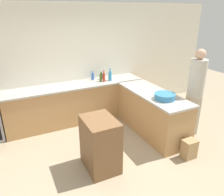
# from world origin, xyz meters

# --- Properties ---
(ground_plane) EXTENTS (14.00, 14.00, 0.00)m
(ground_plane) POSITION_xyz_m (0.00, 0.00, 0.00)
(ground_plane) COLOR tan
(wall_back) EXTENTS (8.00, 0.06, 2.70)m
(wall_back) POSITION_xyz_m (0.00, 2.19, 1.35)
(wall_back) COLOR silver
(wall_back) RESTS_ON ground_plane
(counter_back) EXTENTS (3.27, 0.65, 0.92)m
(counter_back) POSITION_xyz_m (0.00, 1.84, 0.46)
(counter_back) COLOR tan
(counter_back) RESTS_ON ground_plane
(counter_peninsula) EXTENTS (0.69, 1.87, 0.92)m
(counter_peninsula) POSITION_xyz_m (1.29, 0.61, 0.46)
(counter_peninsula) COLOR tan
(counter_peninsula) RESTS_ON ground_plane
(island_table) EXTENTS (0.50, 0.67, 0.91)m
(island_table) POSITION_xyz_m (-0.19, 0.00, 0.46)
(island_table) COLOR brown
(island_table) RESTS_ON ground_plane
(mixing_bowl) EXTENTS (0.40, 0.40, 0.11)m
(mixing_bowl) POSITION_xyz_m (1.26, 0.21, 0.98)
(mixing_bowl) COLOR teal
(mixing_bowl) RESTS_ON counter_peninsula
(wine_bottle_dark) EXTENTS (0.07, 0.07, 0.19)m
(wine_bottle_dark) POSITION_xyz_m (0.70, 1.97, 1.00)
(wine_bottle_dark) COLOR black
(wine_bottle_dark) RESTS_ON counter_back
(water_bottle_blue) EXTENTS (0.07, 0.07, 0.21)m
(water_bottle_blue) POSITION_xyz_m (0.49, 2.02, 1.01)
(water_bottle_blue) COLOR #386BB7
(water_bottle_blue) RESTS_ON counter_back
(olive_oil_bottle) EXTENTS (0.06, 0.06, 0.22)m
(olive_oil_bottle) POSITION_xyz_m (0.62, 1.81, 1.01)
(olive_oil_bottle) COLOR #475B1E
(olive_oil_bottle) RESTS_ON counter_back
(dish_soap_bottle) EXTENTS (0.08, 0.08, 0.30)m
(dish_soap_bottle) POSITION_xyz_m (0.85, 1.77, 1.04)
(dish_soap_bottle) COLOR #338CBF
(dish_soap_bottle) RESTS_ON counter_back
(hot_sauce_bottle) EXTENTS (0.06, 0.06, 0.28)m
(hot_sauce_bottle) POSITION_xyz_m (0.68, 1.76, 1.03)
(hot_sauce_bottle) COLOR red
(hot_sauce_bottle) RESTS_ON counter_back
(person_at_peninsula) EXTENTS (0.32, 0.32, 1.85)m
(person_at_peninsula) POSITION_xyz_m (1.97, 0.13, 1.01)
(person_at_peninsula) COLOR #ADA38E
(person_at_peninsula) RESTS_ON ground_plane
(paper_bag) EXTENTS (0.25, 0.19, 0.36)m
(paper_bag) POSITION_xyz_m (1.36, -0.47, 0.18)
(paper_bag) COLOR #A88456
(paper_bag) RESTS_ON ground_plane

